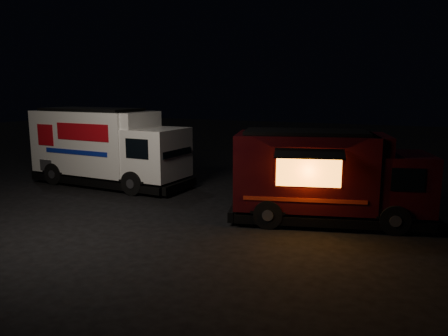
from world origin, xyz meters
TOP-DOWN VIEW (x-y plane):
  - ground at (0.00, 0.00)m, footprint 80.00×80.00m
  - white_truck at (-4.83, 2.24)m, footprint 7.01×2.59m
  - red_truck at (4.43, 0.91)m, footprint 6.21×3.67m

SIDE VIEW (x-z plane):
  - ground at x=0.00m, z-range 0.00..0.00m
  - red_truck at x=4.43m, z-range 0.00..2.72m
  - white_truck at x=-4.83m, z-range 0.00..3.14m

